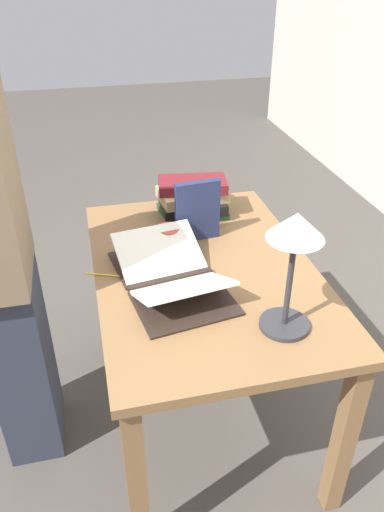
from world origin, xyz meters
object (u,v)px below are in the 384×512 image
(pencil, at_px, (106,275))
(person_reader, at_px, (1,270))
(book_stack_tall, at_px, (192,198))
(coffee_mug, at_px, (168,238))
(book_standing_upright, at_px, (198,211))
(open_book, at_px, (170,275))
(reading_lamp, at_px, (294,244))

(pencil, height_order, person_reader, person_reader)
(book_stack_tall, height_order, coffee_mug, book_stack_tall)
(book_standing_upright, distance_m, coffee_mug, 0.16)
(book_standing_upright, bearing_deg, open_book, -36.37)
(book_stack_tall, height_order, reading_lamp, reading_lamp)
(coffee_mug, bearing_deg, open_book, -8.38)
(person_reader, bearing_deg, coffee_mug, -78.31)
(open_book, relative_size, book_standing_upright, 2.31)
(reading_lamp, height_order, person_reader, person_reader)
(book_stack_tall, bearing_deg, pencil, -46.01)
(book_stack_tall, height_order, book_standing_upright, book_standing_upright)
(reading_lamp, xyz_separation_m, pencil, (-0.40, -0.51, -0.29))
(book_standing_upright, bearing_deg, book_stack_tall, 166.49)
(book_stack_tall, relative_size, coffee_mug, 2.57)
(coffee_mug, distance_m, person_reader, 0.60)
(book_standing_upright, xyz_separation_m, person_reader, (0.17, -0.72, -0.05))
(book_stack_tall, xyz_separation_m, coffee_mug, (0.26, -0.16, -0.03))
(reading_lamp, distance_m, pencil, 0.71)
(reading_lamp, bearing_deg, book_stack_tall, -172.67)
(book_standing_upright, height_order, person_reader, person_reader)
(book_standing_upright, distance_m, pencil, 0.44)
(open_book, xyz_separation_m, book_stack_tall, (-0.48, 0.19, 0.04))
(book_stack_tall, bearing_deg, coffee_mug, -31.22)
(reading_lamp, relative_size, pencil, 2.62)
(book_standing_upright, relative_size, pencil, 1.63)
(open_book, height_order, book_standing_upright, book_standing_upright)
(open_book, xyz_separation_m, person_reader, (-0.10, -0.56, 0.04))
(reading_lamp, height_order, pencil, reading_lamp)
(open_book, height_order, person_reader, person_reader)
(book_stack_tall, bearing_deg, open_book, -21.61)
(open_book, relative_size, coffee_mug, 4.80)
(pencil, bearing_deg, person_reader, -91.54)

